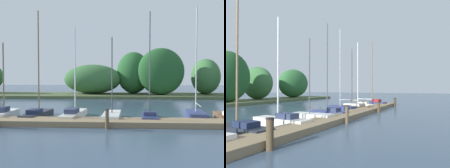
# 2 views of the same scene
# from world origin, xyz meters

# --- Properties ---
(dock_pier) EXTENTS (32.11, 1.80, 0.35)m
(dock_pier) POSITION_xyz_m (0.00, 14.20, 0.17)
(dock_pier) COLOR #847051
(dock_pier) RESTS_ON ground
(far_shore) EXTENTS (57.91, 8.39, 7.18)m
(far_shore) POSITION_xyz_m (1.75, 34.81, 2.75)
(far_shore) COLOR #4C5B38
(far_shore) RESTS_ON ground
(sailboat_2) EXTENTS (1.54, 3.14, 5.56)m
(sailboat_2) POSITION_xyz_m (-8.06, 15.99, 0.38)
(sailboat_2) COLOR white
(sailboat_2) RESTS_ON ground
(sailboat_3) EXTENTS (1.31, 4.05, 8.00)m
(sailboat_3) POSITION_xyz_m (-5.63, 16.47, 0.40)
(sailboat_3) COLOR #232833
(sailboat_3) RESTS_ON ground
(sailboat_4) EXTENTS (1.34, 4.28, 6.65)m
(sailboat_4) POSITION_xyz_m (-2.84, 16.31, 0.37)
(sailboat_4) COLOR silver
(sailboat_4) RESTS_ON ground
(sailboat_5) EXTENTS (1.27, 3.48, 5.88)m
(sailboat_5) POSITION_xyz_m (-0.07, 15.97, 0.30)
(sailboat_5) COLOR white
(sailboat_5) RESTS_ON ground
(sailboat_6) EXTENTS (1.30, 3.36, 7.64)m
(sailboat_6) POSITION_xyz_m (2.60, 15.96, 0.35)
(sailboat_6) COLOR navy
(sailboat_6) RESTS_ON ground
(sailboat_7) EXTENTS (1.52, 3.43, 8.05)m
(sailboat_7) POSITION_xyz_m (5.98, 16.51, 0.39)
(sailboat_7) COLOR navy
(sailboat_7) RESTS_ON ground
(mooring_piling_2) EXTENTS (0.25, 0.25, 1.16)m
(mooring_piling_2) POSITION_xyz_m (-0.19, 13.07, 0.59)
(mooring_piling_2) COLOR brown
(mooring_piling_2) RESTS_ON ground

